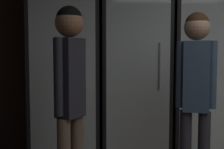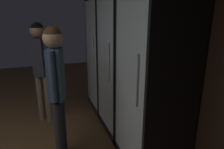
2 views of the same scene
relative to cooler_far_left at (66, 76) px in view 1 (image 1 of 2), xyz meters
The scene contains 6 objects.
wall_back 2.09m from the cooler_far_left, ahead, with size 6.00×0.06×2.80m, color black.
cooler_far_left is the anchor object (origin of this frame).
cooler_left 0.80m from the cooler_far_left, ahead, with size 0.77×0.62×2.08m.
cooler_center 1.60m from the cooler_far_left, ahead, with size 0.77×0.62×2.08m.
shopper_near 1.56m from the cooler_far_left, 41.17° to the right, with size 0.31×0.21×1.61m.
shopper_far 1.20m from the cooler_far_left, 83.21° to the right, with size 0.24×0.25×1.62m.
Camera 1 is at (-1.72, -0.55, 1.26)m, focal length 44.61 mm.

